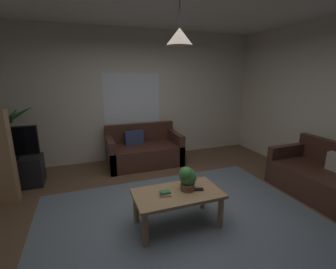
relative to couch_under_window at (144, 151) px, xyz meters
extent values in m
cube|color=brown|center=(-0.05, -1.94, -0.29)|extent=(5.65, 4.83, 0.02)
cube|color=slate|center=(-0.05, -2.14, -0.27)|extent=(3.67, 2.66, 0.01)
cube|color=beige|center=(-0.05, 0.51, 1.12)|extent=(5.77, 0.06, 2.78)
cube|color=white|center=(-0.11, 0.48, 1.02)|extent=(1.23, 0.01, 1.20)
cube|color=#47281E|center=(0.00, -0.04, -0.07)|extent=(1.51, 0.83, 0.42)
cube|color=#47281E|center=(0.00, 0.32, 0.34)|extent=(1.51, 0.12, 0.40)
cube|color=#47281E|center=(-0.69, -0.04, 0.04)|extent=(0.12, 0.83, 0.64)
cube|color=#47281E|center=(0.70, -0.04, 0.04)|extent=(0.12, 0.83, 0.64)
cube|color=navy|center=(-0.17, 0.14, 0.28)|extent=(0.41, 0.18, 0.28)
cube|color=#47281E|center=(2.26, -2.23, -0.07)|extent=(0.83, 1.37, 0.42)
cube|color=#47281E|center=(2.26, -1.60, 0.04)|extent=(0.83, 0.12, 0.64)
cube|color=#A87F56|center=(-0.12, -2.19, 0.16)|extent=(1.08, 0.59, 0.04)
cylinder|color=#A87F56|center=(-0.60, -2.42, -0.07)|extent=(0.07, 0.07, 0.41)
cylinder|color=#A87F56|center=(0.36, -2.42, -0.07)|extent=(0.07, 0.07, 0.41)
cylinder|color=#A87F56|center=(-0.60, -1.96, -0.07)|extent=(0.07, 0.07, 0.41)
cylinder|color=#A87F56|center=(0.36, -1.96, -0.07)|extent=(0.07, 0.07, 0.41)
cube|color=beige|center=(-0.28, -2.21, 0.19)|extent=(0.14, 0.12, 0.03)
cube|color=#387247|center=(-0.29, -2.20, 0.22)|extent=(0.12, 0.09, 0.03)
cube|color=black|center=(0.12, -2.22, 0.19)|extent=(0.17, 0.09, 0.02)
cylinder|color=brown|center=(0.02, -2.17, 0.22)|extent=(0.18, 0.18, 0.08)
sphere|color=#3D7F3D|center=(0.04, -2.14, 0.34)|extent=(0.22, 0.22, 0.22)
sphere|color=#3D7F3D|center=(0.01, -2.14, 0.38)|extent=(0.19, 0.19, 0.19)
cube|color=black|center=(-2.32, -0.27, -0.03)|extent=(0.90, 0.44, 0.50)
cube|color=black|center=(-2.32, -0.29, 0.52)|extent=(0.88, 0.05, 0.50)
cube|color=black|center=(-2.32, -0.32, 0.52)|extent=(0.84, 0.00, 0.46)
cube|color=black|center=(-2.32, -0.29, 0.24)|extent=(0.24, 0.16, 0.04)
cylinder|color=beige|center=(-2.42, 0.22, -0.13)|extent=(0.32, 0.32, 0.30)
cylinder|color=brown|center=(-2.42, 0.22, 0.41)|extent=(0.05, 0.05, 0.77)
cone|color=#235B2D|center=(-2.20, 0.21, 0.91)|extent=(0.51, 0.12, 0.33)
cone|color=#235B2D|center=(-2.34, 0.38, 0.88)|extent=(0.23, 0.39, 0.31)
cone|color=#235B2D|center=(-2.48, 0.39, 0.88)|extent=(0.20, 0.39, 0.31)
cone|color=#235B2D|center=(-2.32, 0.06, 0.86)|extent=(0.26, 0.40, 0.30)
cylinder|color=black|center=(-0.12, -2.19, 2.28)|extent=(0.01, 0.01, 0.45)
cone|color=beige|center=(-0.12, -2.19, 1.97)|extent=(0.28, 0.28, 0.17)
camera|label=1|loc=(-1.14, -4.61, 1.60)|focal=25.15mm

